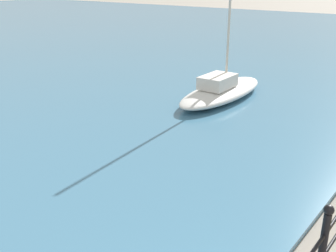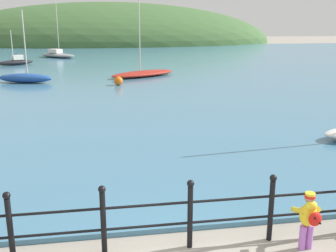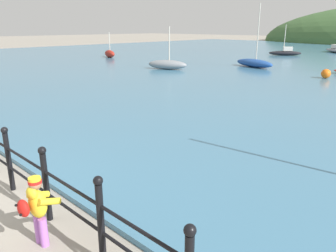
# 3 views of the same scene
# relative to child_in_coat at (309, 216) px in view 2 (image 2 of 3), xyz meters

# --- Properties ---
(water) EXTENTS (80.00, 60.00, 0.10)m
(water) POSITION_rel_child_in_coat_xyz_m (-1.96, 30.88, -0.56)
(water) COLOR teal
(water) RESTS_ON ground
(far_hillside) EXTENTS (60.33, 33.18, 14.52)m
(far_hillside) POSITION_rel_child_in_coat_xyz_m (-1.96, 69.26, -0.61)
(far_hillside) COLOR #3D6033
(far_hillside) RESTS_ON ground
(iron_railing) EXTENTS (8.56, 0.12, 1.21)m
(iron_railing) POSITION_rel_child_in_coat_xyz_m (-1.89, 0.38, 0.04)
(iron_railing) COLOR black
(iron_railing) RESTS_ON ground
(child_in_coat) EXTENTS (0.39, 0.54, 1.00)m
(child_in_coat) POSITION_rel_child_in_coat_xyz_m (0.00, 0.00, 0.00)
(child_in_coat) COLOR #AD66C6
(child_in_coat) RESTS_ON ground
(boat_white_sailboat) EXTENTS (3.53, 1.94, 4.29)m
(boat_white_sailboat) POSITION_rel_child_in_coat_xyz_m (-7.91, 19.61, -0.21)
(boat_white_sailboat) COLOR #1E4793
(boat_white_sailboat) RESTS_ON water
(boat_mid_harbor) EXTENTS (4.52, 4.40, 5.70)m
(boat_mid_harbor) POSITION_rel_child_in_coat_xyz_m (-7.87, 37.78, -0.21)
(boat_mid_harbor) COLOR gray
(boat_mid_harbor) RESTS_ON water
(boat_far_right) EXTENTS (3.03, 2.34, 2.93)m
(boat_far_right) POSITION_rel_child_in_coat_xyz_m (-10.63, 30.50, -0.22)
(boat_far_right) COLOR black
(boat_far_right) RESTS_ON water
(boat_blue_hull) EXTENTS (5.17, 4.06, 5.96)m
(boat_blue_hull) POSITION_rel_child_in_coat_xyz_m (-0.52, 21.33, -0.29)
(boat_blue_hull) COLOR maroon
(boat_blue_hull) RESTS_ON water
(mooring_buoy) EXTENTS (0.51, 0.51, 0.51)m
(mooring_buoy) POSITION_rel_child_in_coat_xyz_m (-2.35, 17.68, -0.25)
(mooring_buoy) COLOR orange
(mooring_buoy) RESTS_ON water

